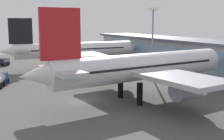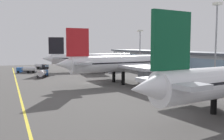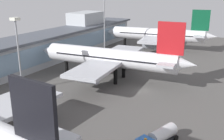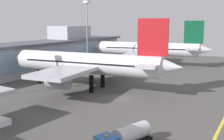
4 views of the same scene
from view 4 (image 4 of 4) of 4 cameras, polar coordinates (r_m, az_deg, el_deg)
ground_plane at (r=63.68m, az=2.04°, el=-5.69°), size 182.20×182.20×0.00m
terminal_building at (r=91.12m, az=-21.66°, el=1.82°), size 133.15×14.00×15.25m
airliner_near_right at (r=71.62m, az=-5.05°, el=1.27°), size 37.56×47.93×17.63m
airliner_far_right at (r=111.30m, az=7.34°, el=4.16°), size 35.47×47.30×17.30m
service_truck_far at (r=39.07m, az=2.26°, el=-13.47°), size 9.34×5.40×2.90m
apron_light_mast_centre at (r=99.11m, az=-5.05°, el=8.91°), size 1.80×1.80×23.90m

